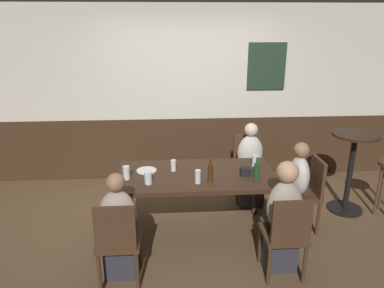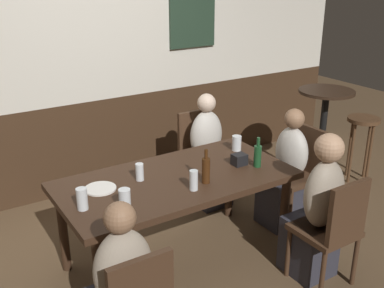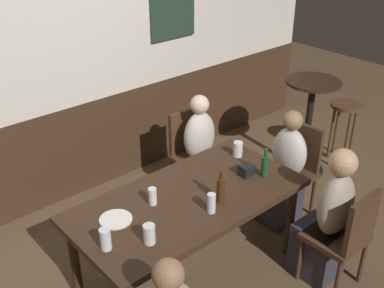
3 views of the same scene
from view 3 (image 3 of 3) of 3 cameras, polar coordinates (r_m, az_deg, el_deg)
The scene contains 20 objects.
ground_plane at distance 3.96m, azimuth -0.39°, elevation -15.28°, with size 12.00×12.00×0.00m, color brown.
wall_back at distance 4.49m, azimuth -14.41°, elevation 8.90°, with size 6.40×0.13×2.60m.
dining_table at distance 3.53m, azimuth -0.42°, elevation -7.48°, with size 1.77×0.90×0.74m.
chair_head_east at distance 4.44m, azimuth 12.42°, elevation -2.59°, with size 0.40×0.40×0.88m.
chair_right_near at distance 3.70m, azimuth 18.07°, elevation -10.43°, with size 0.40×0.40×0.88m.
chair_right_far at distance 4.61m, azimuth -0.08°, elevation -0.70°, with size 0.40×0.40×0.88m.
person_head_east at distance 4.35m, azimuth 11.02°, elevation -3.86°, with size 0.37×0.34×1.08m.
person_right_near at distance 3.76m, azimuth 16.00°, elevation -9.39°, with size 0.34×0.37×1.16m.
person_right_far at distance 4.52m, azimuth 1.29°, elevation -1.85°, with size 0.34×0.37×1.10m.
tumbler_short at distance 3.31m, azimuth 2.41°, elevation -7.30°, with size 0.06×0.06×0.15m.
highball_clear at distance 3.40m, azimuth -4.80°, elevation -6.46°, with size 0.06×0.06×0.13m.
pint_glass_pale at distance 3.05m, azimuth -5.20°, elevation -10.91°, with size 0.08×0.08×0.13m.
beer_glass_half at distance 3.04m, azimuth -10.42°, elevation -11.42°, with size 0.07×0.07×0.15m.
pint_glass_amber at distance 4.00m, azimuth 5.58°, elevation -0.74°, with size 0.08×0.08×0.13m.
beer_bottle_green at distance 3.73m, azimuth 8.83°, elevation -2.59°, with size 0.06×0.06×0.24m.
beer_bottle_brown at distance 3.39m, azimuth 3.49°, elevation -5.52°, with size 0.06×0.06×0.26m.
plate_white_large at distance 3.30m, azimuth -9.23°, elevation -9.01°, with size 0.23×0.23×0.01m, color white.
condiment_caddy at distance 3.74m, azimuth 6.59°, elevation -3.16°, with size 0.11×0.09×0.09m, color black.
side_bar_table at distance 5.09m, azimuth 13.97°, elevation 2.89°, with size 0.56×0.56×1.05m.
bar_stool at distance 5.40m, azimuth 18.01°, elevation 3.17°, with size 0.34×0.34×0.72m.
Camera 3 is at (-1.87, -2.18, 2.72)m, focal length 44.00 mm.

